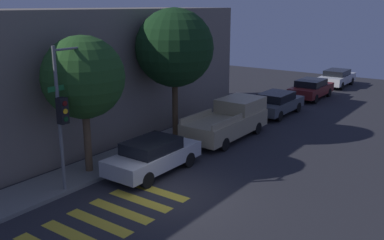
# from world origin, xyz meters

# --- Properties ---
(ground_plane) EXTENTS (60.00, 60.00, 0.00)m
(ground_plane) POSITION_xyz_m (0.00, 0.00, 0.00)
(ground_plane) COLOR #28282D
(sidewalk) EXTENTS (26.00, 2.02, 0.14)m
(sidewalk) POSITION_xyz_m (0.00, 4.21, 0.07)
(sidewalk) COLOR slate
(sidewalk) RESTS_ON ground
(building_row) EXTENTS (26.00, 6.00, 6.33)m
(building_row) POSITION_xyz_m (0.00, 8.62, 3.16)
(building_row) COLOR slate
(building_row) RESTS_ON ground
(crosswalk) EXTENTS (6.11, 2.60, 0.00)m
(crosswalk) POSITION_xyz_m (-2.83, 0.80, 0.00)
(crosswalk) COLOR gold
(crosswalk) RESTS_ON ground
(traffic_light_pole) EXTENTS (1.99, 0.56, 5.22)m
(traffic_light_pole) POSITION_xyz_m (-1.65, 3.37, 3.41)
(traffic_light_pole) COLOR slate
(traffic_light_pole) RESTS_ON ground
(sedan_near_corner) EXTENTS (4.20, 1.77, 1.39)m
(sedan_near_corner) POSITION_xyz_m (1.28, 2.10, 0.73)
(sedan_near_corner) COLOR #B7BABF
(sedan_near_corner) RESTS_ON ground
(pickup_truck) EXTENTS (5.25, 2.05, 1.83)m
(pickup_truck) POSITION_xyz_m (7.15, 2.10, 0.91)
(pickup_truck) COLOR tan
(pickup_truck) RESTS_ON ground
(sedan_middle) EXTENTS (4.35, 1.84, 1.39)m
(sedan_middle) POSITION_xyz_m (12.75, 2.10, 0.73)
(sedan_middle) COLOR #4C5156
(sedan_middle) RESTS_ON ground
(sedan_far_end) EXTENTS (4.42, 1.88, 1.38)m
(sedan_far_end) POSITION_xyz_m (18.51, 2.10, 0.73)
(sedan_far_end) COLOR maroon
(sedan_far_end) RESTS_ON ground
(sedan_tail_of_row) EXTENTS (4.41, 1.84, 1.37)m
(sedan_tail_of_row) POSITION_xyz_m (24.32, 2.10, 0.73)
(sedan_tail_of_row) COLOR silver
(sedan_tail_of_row) RESTS_ON ground
(tree_near_corner) EXTENTS (3.15, 3.15, 5.45)m
(tree_near_corner) POSITION_xyz_m (-0.30, 4.10, 3.86)
(tree_near_corner) COLOR brown
(tree_near_corner) RESTS_ON ground
(tree_midblock) EXTENTS (3.74, 3.74, 6.41)m
(tree_midblock) POSITION_xyz_m (5.29, 4.10, 4.53)
(tree_midblock) COLOR #4C3823
(tree_midblock) RESTS_ON ground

